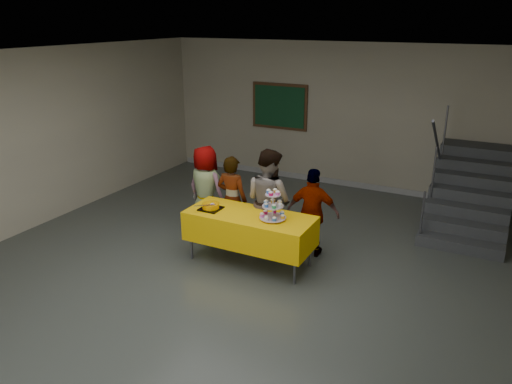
% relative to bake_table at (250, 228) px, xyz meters
% --- Properties ---
extents(room_shell, '(10.00, 10.04, 3.02)m').
position_rel_bake_table_xyz_m(room_shell, '(0.04, -0.88, 1.57)').
color(room_shell, '#4C514C').
rests_on(room_shell, ground).
extents(bake_table, '(1.88, 0.78, 0.77)m').
position_rel_bake_table_xyz_m(bake_table, '(0.00, 0.00, 0.00)').
color(bake_table, '#595960').
rests_on(bake_table, ground).
extents(cupcake_stand, '(0.38, 0.38, 0.44)m').
position_rel_bake_table_xyz_m(cupcake_stand, '(0.38, -0.02, 0.39)').
color(cupcake_stand, silver).
rests_on(cupcake_stand, bake_table).
extents(bear_cake, '(0.32, 0.36, 0.12)m').
position_rel_bake_table_xyz_m(bear_cake, '(-0.61, -0.09, 0.27)').
color(bear_cake, black).
rests_on(bear_cake, bake_table).
extents(schoolchild_a, '(0.79, 0.58, 1.48)m').
position_rel_bake_table_xyz_m(schoolchild_a, '(-1.21, 0.73, 0.18)').
color(schoolchild_a, slate).
rests_on(schoolchild_a, ground).
extents(schoolchild_b, '(0.53, 0.35, 1.43)m').
position_rel_bake_table_xyz_m(schoolchild_b, '(-0.60, 0.54, 0.16)').
color(schoolchild_b, slate).
rests_on(schoolchild_b, ground).
extents(schoolchild_c, '(0.96, 0.86, 1.63)m').
position_rel_bake_table_xyz_m(schoolchild_c, '(0.05, 0.53, 0.26)').
color(schoolchild_c, slate).
rests_on(schoolchild_c, ground).
extents(schoolchild_d, '(0.84, 0.42, 1.37)m').
position_rel_bake_table_xyz_m(schoolchild_d, '(0.72, 0.66, 0.13)').
color(schoolchild_d, slate).
rests_on(schoolchild_d, ground).
extents(staircase, '(1.30, 2.40, 2.04)m').
position_rel_bake_table_xyz_m(staircase, '(2.74, 3.23, -0.07)').
color(staircase, '#424447').
rests_on(staircase, ground).
extents(noticeboard, '(1.30, 0.05, 1.00)m').
position_rel_bake_table_xyz_m(noticeboard, '(-1.40, 4.06, 1.04)').
color(noticeboard, '#472B16').
rests_on(noticeboard, ground).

